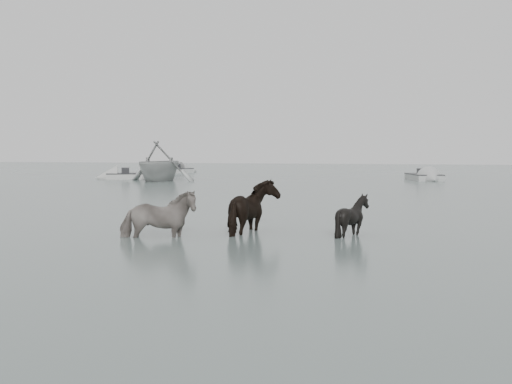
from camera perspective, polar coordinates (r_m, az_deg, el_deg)
ground at (r=14.12m, az=0.13°, el=-4.26°), size 140.00×140.00×0.00m
pony_pinto at (r=14.50m, az=-8.74°, el=-1.14°), size 1.91×1.28×1.48m
pony_dark at (r=15.26m, az=-0.08°, el=-0.62°), size 1.77×1.92×1.60m
pony_black at (r=14.91m, az=8.58°, el=-1.59°), size 1.34×1.28×1.18m
rowboat_trail at (r=39.81m, az=-8.57°, el=2.84°), size 4.73×5.33×2.59m
skiff_outer at (r=42.92m, az=-10.72°, el=1.66°), size 5.29×3.63×0.75m
skiff_mid at (r=42.22m, az=14.69°, el=1.56°), size 2.80×5.22×0.75m
skiff_far at (r=52.69m, az=-7.89°, el=2.09°), size 4.92×5.27×0.75m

